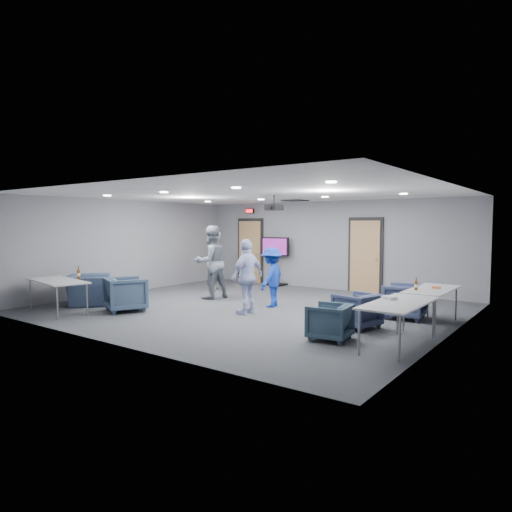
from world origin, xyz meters
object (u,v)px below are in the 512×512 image
Objects in this scene: chair_front_b at (88,290)px; bottle_right at (416,285)px; person_d at (271,277)px; bottle_front at (79,274)px; table_front_left at (57,282)px; person_b at (211,262)px; person_c at (247,277)px; table_right_b at (399,305)px; chair_front_a at (126,294)px; person_a at (214,261)px; chair_right_c at (330,322)px; chair_right_b at (357,310)px; projector at (274,207)px; tv_stand at (275,258)px; table_right_a at (432,291)px; chair_right_a at (404,301)px.

chair_front_b is 7.74m from bottle_right.
person_d reaches higher than bottle_right.
table_front_left is at bearing -116.75° from bottle_front.
person_b reaches higher than table_front_left.
person_d is 4.60m from chair_front_b.
person_d is at bearing 105.21° from person_b.
person_c is at bearing -166.36° from bottle_right.
table_right_b is (5.71, -1.80, -0.29)m from person_b.
table_right_b is (6.09, 0.71, 0.29)m from chair_front_a.
bottle_front is at bearing 100.34° from table_right_b.
bottle_front reaches higher than table_right_b.
person_a reaches higher than bottle_right.
person_d is at bearing -104.62° from chair_front_b.
bottle_right is at bearing 146.31° from chair_right_c.
person_b is at bearing -87.08° from chair_right_b.
bottle_front is 0.77× the size of projector.
chair_right_b is 1.23m from bottle_right.
chair_front_a reaches higher than table_right_b.
person_c is 1.16× the size of person_d.
tv_stand is (-4.72, 5.35, 0.58)m from chair_right_c.
person_d is 0.83× the size of table_right_a.
table_front_left is at bearing -40.80° from person_a.
chair_right_c is 0.37× the size of table_right_b.
person_d is (-0.05, 1.03, -0.12)m from person_c.
person_c reaches higher than table_front_left.
bottle_front reaches higher than chair_front_a.
chair_front_b is 5.07m from projector.
chair_front_b is at bearing 108.86° from table_right_a.
chair_right_b is 6.35m from tv_stand.
person_a is 1.24× the size of person_d.
person_c is 4.33m from table_front_left.
table_right_a is (3.69, 0.18, -0.04)m from person_d.
chair_front_a is 1.51m from chair_front_b.
table_right_a is at bearing 55.59° from chair_right_a.
chair_front_b is 8.03m from table_right_a.
tv_stand is at bearing -151.11° from person_c.
tv_stand is at bearing 147.93° from bottle_right.
table_right_a is at bearing -117.56° from chair_front_b.
person_b is 2.82× the size of chair_right_c.
chair_right_b is 0.48× the size of tv_stand.
person_b reaches higher than bottle_right.
table_right_b is 7.45m from table_front_left.
chair_front_a is 1.21m from bottle_front.
table_right_a is 0.44m from bottle_right.
chair_front_b is 6.04m from tv_stand.
chair_right_b is 6.34m from bottle_front.
person_a is at bearing 85.38° from bottle_front.
table_right_a is (1.10, 1.06, 0.34)m from chair_right_b.
bottle_right is at bearing -135.00° from chair_front_a.
projector is at bearing 174.87° from bottle_right.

